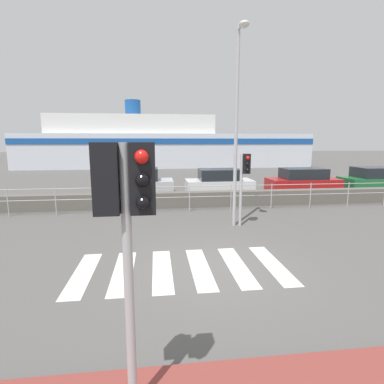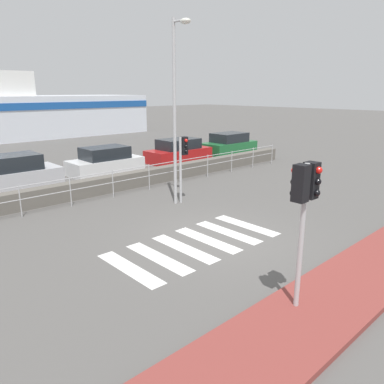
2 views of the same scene
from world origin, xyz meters
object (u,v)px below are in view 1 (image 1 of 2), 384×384
Objects in this scene: streetlamp at (238,108)px; parked_car_white at (219,183)px; parked_car_green at (375,180)px; traffic_light_far at (244,173)px; ferry_boat at (160,145)px; parked_car_red at (303,181)px; parked_car_silver at (135,183)px; traffic_light_near at (126,207)px.

streetlamp reaches higher than parked_car_white.
streetlamp is 1.67× the size of parked_car_green.
ferry_boat is (-2.44, 26.50, 0.61)m from traffic_light_far.
parked_car_green is (4.70, 0.00, 0.01)m from parked_car_red.
parked_car_white is (0.90, 6.90, -3.47)m from streetlamp.
parked_car_red is (8.15, -19.64, -1.90)m from ferry_boat.
parked_car_silver is at bearing 119.49° from streetlamp.
traffic_light_near is 14.66m from parked_car_white.
parked_car_silver is (-1.78, -19.64, -1.85)m from ferry_boat.
traffic_light_near is at bearing -122.90° from parked_car_red.
parked_car_green is at bearing 0.00° from parked_car_red.
ferry_boat is 7.85× the size of parked_car_red.
streetlamp is 26.67m from ferry_boat.
parked_car_red is at bearing -67.45° from ferry_boat.
streetlamp is (3.04, 7.11, 1.70)m from traffic_light_near.
parked_car_red is (5.13, 0.00, -0.00)m from parked_car_white.
ferry_boat is at bearing 112.55° from parked_car_red.
parked_car_green is at bearing 33.37° from traffic_light_far.
traffic_light_far is at bearing -146.63° from parked_car_green.
parked_car_white is at bearing 180.00° from parked_car_green.
parked_car_white is (3.93, 14.01, -1.76)m from traffic_light_near.
streetlamp reaches higher than parked_car_green.
traffic_light_far is at bearing -58.42° from parked_car_silver.
ferry_boat is 19.96m from parked_car_white.
parked_car_green is at bearing 45.52° from traffic_light_near.
parked_car_silver reaches higher than parked_car_green.
parked_car_green reaches higher than parked_car_white.
ferry_boat reaches higher than streetlamp.
parked_car_green is (12.85, -19.64, -1.90)m from ferry_boat.
traffic_light_near reaches higher than parked_car_green.
parked_car_white reaches higher than parked_car_red.
parked_car_red is at bearing 0.00° from parked_car_white.
parked_car_silver is 9.93m from parked_car_red.
parked_car_white is at bearing 85.10° from traffic_light_far.
parked_car_white is at bearing 0.00° from parked_car_silver.
ferry_boat is 8.51× the size of parked_car_white.
traffic_light_far is 0.08× the size of ferry_boat.
traffic_light_far reaches higher than parked_car_red.
traffic_light_far is 0.61× the size of parked_car_silver.
traffic_light_far is 7.00m from parked_car_white.
traffic_light_far is 2.20m from streetlamp.
parked_car_green is (10.72, 6.90, -3.47)m from streetlamp.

